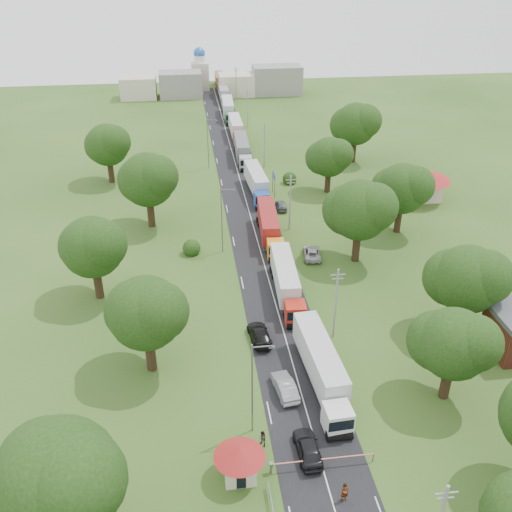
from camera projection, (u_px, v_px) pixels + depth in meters
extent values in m
plane|color=#2A4C19|center=(276.00, 306.00, 71.03)|extent=(260.00, 260.00, 0.00)
cube|color=black|center=(256.00, 234.00, 88.35)|extent=(8.00, 200.00, 0.04)
cylinder|color=slate|center=(271.00, 468.00, 48.60)|extent=(0.20, 0.20, 1.10)
cube|color=slate|center=(271.00, 464.00, 48.36)|extent=(0.35, 0.35, 0.25)
cylinder|color=red|center=(323.00, 459.00, 48.89)|extent=(9.00, 0.12, 0.12)
cylinder|color=slate|center=(373.00, 458.00, 49.64)|extent=(0.10, 0.10, 1.00)
cube|color=beige|center=(240.00, 466.00, 47.98)|extent=(2.60, 2.60, 2.40)
cone|color=maroon|center=(239.00, 452.00, 47.15)|extent=(4.40, 4.40, 1.10)
cube|color=black|center=(255.00, 463.00, 48.03)|extent=(0.02, 1.20, 0.90)
cube|color=black|center=(241.00, 481.00, 46.94)|extent=(0.80, 0.02, 1.90)
cylinder|color=slate|center=(275.00, 187.00, 99.92)|extent=(0.12, 0.12, 4.00)
cylinder|color=slate|center=(273.00, 182.00, 101.99)|extent=(0.12, 0.12, 4.00)
cube|color=#151D96|center=(274.00, 176.00, 100.18)|extent=(0.06, 3.00, 1.00)
cube|color=silver|center=(274.00, 176.00, 100.18)|extent=(0.07, 3.10, 0.06)
cube|color=gray|center=(447.00, 493.00, 37.30)|extent=(1.60, 0.10, 0.10)
cube|color=gray|center=(445.00, 498.00, 37.54)|extent=(1.20, 0.10, 0.10)
cylinder|color=gray|center=(336.00, 304.00, 63.40)|extent=(0.24, 0.24, 9.00)
cube|color=gray|center=(338.00, 275.00, 61.55)|extent=(1.60, 0.10, 0.10)
cube|color=gray|center=(338.00, 279.00, 61.79)|extent=(1.20, 0.10, 0.10)
cylinder|color=gray|center=(290.00, 203.00, 87.65)|extent=(0.24, 0.24, 9.00)
cube|color=gray|center=(291.00, 180.00, 85.80)|extent=(1.60, 0.10, 0.10)
cube|color=gray|center=(291.00, 183.00, 86.04)|extent=(1.20, 0.10, 0.10)
cylinder|color=gray|center=(264.00, 146.00, 111.90)|extent=(0.24, 0.24, 9.00)
cube|color=gray|center=(264.00, 127.00, 110.05)|extent=(1.60, 0.10, 0.10)
cube|color=gray|center=(264.00, 129.00, 110.29)|extent=(1.20, 0.10, 0.10)
cylinder|color=gray|center=(248.00, 109.00, 136.15)|extent=(0.24, 0.24, 9.00)
cube|color=gray|center=(248.00, 93.00, 134.30)|extent=(1.60, 0.10, 0.10)
cube|color=gray|center=(248.00, 95.00, 134.54)|extent=(1.20, 0.10, 0.10)
cylinder|color=gray|center=(236.00, 83.00, 160.40)|extent=(0.24, 0.24, 9.00)
cube|color=gray|center=(236.00, 69.00, 158.55)|extent=(1.60, 0.10, 0.10)
cube|color=gray|center=(236.00, 71.00, 158.79)|extent=(1.20, 0.10, 0.10)
cylinder|color=slate|center=(252.00, 389.00, 50.65)|extent=(0.16, 0.16, 10.00)
cube|color=slate|center=(262.00, 347.00, 48.46)|extent=(1.80, 0.10, 0.10)
cube|color=slate|center=(272.00, 347.00, 48.63)|extent=(0.50, 0.22, 0.15)
cylinder|color=slate|center=(222.00, 221.00, 80.96)|extent=(0.16, 0.16, 10.00)
cube|color=slate|center=(227.00, 190.00, 78.78)|extent=(1.80, 0.10, 0.10)
cube|color=slate|center=(233.00, 190.00, 78.94)|extent=(0.50, 0.22, 0.15)
cylinder|color=slate|center=(208.00, 144.00, 111.28)|extent=(0.16, 0.16, 10.00)
cube|color=slate|center=(212.00, 120.00, 109.09)|extent=(1.80, 0.10, 0.10)
cube|color=slate|center=(216.00, 121.00, 109.25)|extent=(0.50, 0.22, 0.15)
cylinder|color=#382616|center=(446.00, 382.00, 56.09)|extent=(1.04, 1.04, 3.85)
sphere|color=#16330D|center=(454.00, 344.00, 53.81)|extent=(7.00, 7.00, 7.00)
sphere|color=#16330D|center=(473.00, 343.00, 52.72)|extent=(5.50, 5.50, 5.50)
sphere|color=#16330D|center=(438.00, 341.00, 55.02)|extent=(6.00, 6.00, 6.00)
cylinder|color=#382616|center=(460.00, 317.00, 65.34)|extent=(1.08, 1.08, 4.20)
sphere|color=#16330D|center=(468.00, 279.00, 62.84)|extent=(7.70, 7.70, 7.70)
sphere|color=#16330D|center=(486.00, 277.00, 61.65)|extent=(6.05, 6.05, 6.05)
sphere|color=#16330D|center=(452.00, 277.00, 64.18)|extent=(6.60, 6.60, 6.60)
cylinder|color=#382616|center=(356.00, 246.00, 80.05)|extent=(1.12, 1.12, 4.55)
sphere|color=#16330D|center=(360.00, 210.00, 77.34)|extent=(8.40, 8.40, 8.40)
sphere|color=#16330D|center=(374.00, 207.00, 76.03)|extent=(6.60, 6.60, 6.60)
sphere|color=#16330D|center=(348.00, 210.00, 78.79)|extent=(7.20, 7.20, 7.20)
cylinder|color=#382616|center=(398.00, 219.00, 88.08)|extent=(1.08, 1.08, 4.20)
sphere|color=#16330D|center=(402.00, 189.00, 85.59)|extent=(7.70, 7.70, 7.70)
sphere|color=#16330D|center=(414.00, 186.00, 84.39)|extent=(6.05, 6.05, 6.05)
sphere|color=#16330D|center=(392.00, 189.00, 86.92)|extent=(6.60, 6.60, 6.60)
cylinder|color=#382616|center=(328.00, 182.00, 102.10)|extent=(1.04, 1.04, 3.85)
sphere|color=#16330D|center=(329.00, 157.00, 99.82)|extent=(7.00, 7.00, 7.00)
sphere|color=#16330D|center=(338.00, 155.00, 98.73)|extent=(5.50, 5.50, 5.50)
sphere|color=#16330D|center=(322.00, 158.00, 101.04)|extent=(6.00, 6.00, 6.00)
cylinder|color=#382616|center=(353.00, 151.00, 115.94)|extent=(1.12, 1.12, 4.55)
sphere|color=#16330D|center=(356.00, 124.00, 113.22)|extent=(8.40, 8.40, 8.40)
sphere|color=#16330D|center=(365.00, 121.00, 111.92)|extent=(6.60, 6.60, 6.60)
sphere|color=#16330D|center=(348.00, 125.00, 114.68)|extent=(7.20, 7.20, 7.20)
sphere|color=#16330D|center=(60.00, 477.00, 38.96)|extent=(8.40, 8.40, 8.40)
sphere|color=#16330D|center=(78.00, 480.00, 37.65)|extent=(6.60, 6.60, 6.60)
sphere|color=#16330D|center=(47.00, 467.00, 40.42)|extent=(7.20, 7.20, 7.20)
cylinder|color=#382616|center=(151.00, 353.00, 59.65)|extent=(1.08, 1.08, 4.20)
sphere|color=#16330D|center=(146.00, 313.00, 57.15)|extent=(7.70, 7.70, 7.70)
sphere|color=#16330D|center=(159.00, 311.00, 55.95)|extent=(6.05, 6.05, 6.05)
sphere|color=#16330D|center=(136.00, 310.00, 58.49)|extent=(6.60, 6.60, 6.60)
cylinder|color=#382616|center=(98.00, 283.00, 71.85)|extent=(1.08, 1.08, 4.20)
sphere|color=#16330D|center=(92.00, 247.00, 69.35)|extent=(7.70, 7.70, 7.70)
sphere|color=#16330D|center=(102.00, 245.00, 68.15)|extent=(6.05, 6.05, 6.05)
sphere|color=#16330D|center=(85.00, 246.00, 70.69)|extent=(6.60, 6.60, 6.60)
cylinder|color=#382616|center=(151.00, 213.00, 89.76)|extent=(1.12, 1.12, 4.55)
sphere|color=#16330D|center=(148.00, 180.00, 87.05)|extent=(8.40, 8.40, 8.40)
sphere|color=#16330D|center=(157.00, 177.00, 85.74)|extent=(6.60, 6.60, 6.60)
sphere|color=#16330D|center=(140.00, 180.00, 88.50)|extent=(7.20, 7.20, 7.20)
cylinder|color=#382616|center=(111.00, 171.00, 106.26)|extent=(1.08, 1.08, 4.20)
sphere|color=#16330D|center=(107.00, 145.00, 103.77)|extent=(7.70, 7.70, 7.70)
sphere|color=#16330D|center=(114.00, 142.00, 102.57)|extent=(6.05, 6.05, 6.05)
sphere|color=#16330D|center=(102.00, 146.00, 105.10)|extent=(6.60, 6.60, 6.60)
cube|color=beige|center=(418.00, 188.00, 99.43)|extent=(7.00, 5.00, 4.00)
cone|color=maroon|center=(421.00, 172.00, 98.02)|extent=(10.08, 10.08, 1.80)
cube|color=gray|center=(181.00, 84.00, 163.46)|extent=(12.00, 8.00, 7.00)
cube|color=beige|center=(236.00, 85.00, 165.51)|extent=(10.00, 8.00, 6.00)
cube|color=gray|center=(277.00, 80.00, 166.38)|extent=(14.00, 8.00, 8.00)
cube|color=beige|center=(138.00, 87.00, 162.35)|extent=(10.00, 8.00, 6.00)
cube|color=beige|center=(200.00, 76.00, 170.83)|extent=(5.00, 5.00, 8.00)
cylinder|color=silver|center=(199.00, 59.00, 168.39)|extent=(3.20, 3.20, 2.00)
sphere|color=#2659B2|center=(199.00, 53.00, 167.61)|extent=(3.40, 3.40, 3.40)
cube|color=silver|center=(338.00, 419.00, 52.18)|extent=(2.62, 2.62, 2.58)
cube|color=black|center=(341.00, 426.00, 50.92)|extent=(2.37, 0.16, 1.14)
cube|color=slate|center=(340.00, 437.00, 51.66)|extent=(2.28, 0.38, 0.36)
cube|color=slate|center=(319.00, 374.00, 58.84)|extent=(3.05, 11.99, 0.31)
cube|color=silver|center=(320.00, 357.00, 58.21)|extent=(3.27, 12.31, 3.10)
cylinder|color=black|center=(339.00, 435.00, 51.90)|extent=(2.43, 1.03, 1.03)
cylinder|color=black|center=(334.00, 420.00, 53.51)|extent=(2.43, 1.03, 1.03)
cylinder|color=black|center=(312.00, 353.00, 62.10)|extent=(2.43, 1.03, 1.03)
cylinder|color=black|center=(309.00, 345.00, 63.44)|extent=(2.43, 1.03, 1.03)
cube|color=#B52314|center=(295.00, 313.00, 67.03)|extent=(2.52, 2.52, 2.50)
cube|color=black|center=(297.00, 316.00, 65.81)|extent=(2.30, 0.13, 1.10)
cube|color=slate|center=(297.00, 326.00, 66.52)|extent=(2.21, 0.36, 0.35)
cube|color=slate|center=(285.00, 287.00, 73.48)|extent=(2.87, 11.60, 0.30)
cube|color=silver|center=(285.00, 274.00, 72.86)|extent=(3.08, 11.91, 3.00)
cylinder|color=black|center=(296.00, 325.00, 66.76)|extent=(2.35, 1.00, 1.00)
cylinder|color=black|center=(293.00, 316.00, 68.32)|extent=(2.35, 1.00, 1.00)
cylinder|color=black|center=(280.00, 275.00, 76.64)|extent=(2.35, 1.00, 1.00)
cylinder|color=black|center=(278.00, 269.00, 77.93)|extent=(2.35, 1.00, 1.00)
cube|color=orange|center=(276.00, 249.00, 80.81)|extent=(2.57, 2.57, 2.51)
cube|color=black|center=(277.00, 251.00, 79.59)|extent=(2.31, 0.17, 1.11)
cube|color=slate|center=(277.00, 259.00, 80.30)|extent=(2.22, 0.40, 0.35)
cube|color=slate|center=(268.00, 232.00, 87.30)|extent=(3.07, 11.69, 0.30)
cube|color=maroon|center=(268.00, 220.00, 86.68)|extent=(3.29, 12.00, 3.02)
cylinder|color=black|center=(277.00, 259.00, 80.54)|extent=(2.36, 1.01, 1.01)
cylinder|color=black|center=(274.00, 252.00, 82.11)|extent=(2.36, 1.01, 1.01)
cylinder|color=black|center=(265.00, 224.00, 90.47)|extent=(2.36, 1.01, 1.01)
cylinder|color=black|center=(264.00, 219.00, 91.77)|extent=(2.36, 1.01, 1.01)
cube|color=#1B47A2|center=(262.00, 200.00, 96.12)|extent=(2.53, 2.53, 2.51)
cube|color=black|center=(263.00, 201.00, 94.89)|extent=(2.31, 0.14, 1.11)
cube|color=slate|center=(263.00, 208.00, 95.60)|extent=(2.22, 0.36, 0.35)
cube|color=slate|center=(256.00, 188.00, 102.60)|extent=(2.89, 11.65, 0.30)
cube|color=#B9B9BE|center=(256.00, 178.00, 101.98)|extent=(3.10, 11.97, 3.01)
cylinder|color=black|center=(262.00, 208.00, 95.85)|extent=(2.36, 1.00, 1.00)
cylinder|color=black|center=(261.00, 203.00, 97.41)|extent=(2.36, 1.00, 1.00)
cylinder|color=black|center=(254.00, 182.00, 105.76)|extent=(2.36, 1.00, 1.00)
cylinder|color=black|center=(253.00, 179.00, 107.07)|extent=(2.36, 1.00, 1.00)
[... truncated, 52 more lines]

